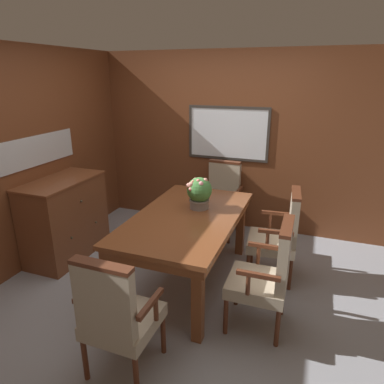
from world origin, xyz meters
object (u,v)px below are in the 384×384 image
potted_plant (199,192)px  chair_right_far (280,233)px  chair_right_near (267,273)px  chair_head_far (221,196)px  dining_table (187,224)px  chair_head_near (117,314)px  sideboard_cabinet (65,218)px

potted_plant → chair_right_far: bearing=12.3°
potted_plant → chair_right_near: bearing=-37.6°
chair_head_far → dining_table: bearing=-87.4°
chair_right_near → chair_right_far: bearing=178.8°
chair_right_near → chair_head_near: (-0.92, -0.89, 0.00)m
dining_table → chair_right_near: 1.00m
chair_right_near → chair_head_near: bearing=-46.6°
chair_right_far → chair_right_near: bearing=-5.8°
chair_head_far → potted_plant: potted_plant is taller
chair_right_far → potted_plant: size_ratio=2.96×
chair_right_near → chair_head_far: size_ratio=1.00×
chair_right_near → chair_head_far: (-0.89, 1.74, 0.00)m
dining_table → potted_plant: potted_plant is taller
potted_plant → chair_head_far: bearing=92.7°
chair_head_far → chair_head_near: same height
chair_head_near → sideboard_cabinet: (-1.56, 1.34, -0.05)m
chair_head_far → sideboard_cabinet: (-1.59, -1.29, -0.05)m
potted_plant → sideboard_cabinet: potted_plant is taller
chair_right_far → sideboard_cabinet: bearing=-86.5°
sideboard_cabinet → dining_table: bearing=-1.0°
dining_table → chair_head_near: 1.32m
chair_right_far → potted_plant: bearing=-82.9°
dining_table → chair_right_near: bearing=-25.3°
dining_table → sideboard_cabinet: (-1.58, 0.03, -0.19)m
chair_right_near → chair_head_near: 1.28m
dining_table → chair_head_far: chair_head_far is taller
dining_table → chair_right_near: chair_right_near is taller
chair_head_near → potted_plant: bearing=-92.5°
chair_right_far → sideboard_cabinet: (-2.49, -0.38, -0.05)m
sideboard_cabinet → chair_head_far: bearing=39.0°
chair_right_far → sideboard_cabinet: 2.52m
dining_table → chair_right_near: (0.89, -0.42, -0.14)m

